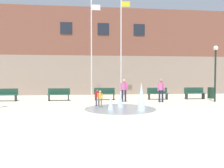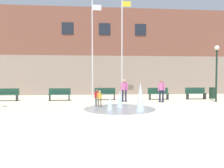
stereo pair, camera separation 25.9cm
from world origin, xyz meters
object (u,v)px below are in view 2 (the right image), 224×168
Objects in this scene: child_with_pink_shirt at (100,97)px; flagpole_left at (93,46)px; park_bench_under_right_flagpole at (105,94)px; park_bench_near_trashcan at (158,93)px; park_bench_left_of_flagpoles at (7,94)px; lamp_post_right_lane at (217,65)px; park_bench_far_right at (196,93)px; flagpole_right at (122,44)px; trash_can at (213,93)px; child_in_fountain at (97,96)px; park_bench_under_left_flagpole at (60,94)px; adult_watching at (124,89)px; teen_by_trashcan at (161,89)px.

flagpole_left is (-0.39, 5.79, 3.75)m from child_with_pink_shirt.
park_bench_under_right_flagpole and park_bench_near_trashcan have the same top height.
flagpole_left is at bearing 17.24° from park_bench_left_of_flagpoles.
park_bench_under_right_flagpole is 8.25m from lamp_post_right_lane.
park_bench_far_right is 1.62× the size of child_with_pink_shirt.
flagpole_right is 9.48× the size of trash_can.
park_bench_near_trashcan is 1.00× the size of park_bench_far_right.
trash_can is (8.74, 0.20, -0.03)m from park_bench_under_right_flagpole.
park_bench_far_right is 7.16m from flagpole_right.
child_in_fountain is 0.12× the size of flagpole_right.
lamp_post_right_lane is at bearing -32.01° from flagpole_right.
flagpole_right is 2.15× the size of lamp_post_right_lane.
park_bench_under_right_flagpole is at bearing -178.69° from trash_can.
flagpole_right is at bearing 12.48° from park_bench_left_of_flagpoles.
flagpole_left is 0.96× the size of flagpole_right.
child_in_fountain reaches higher than park_bench_near_trashcan.
park_bench_under_right_flagpole is at bearing 2.95° from child_with_pink_shirt.
park_bench_under_left_flagpole is 1.00× the size of park_bench_near_trashcan.
flagpole_right is at bearing 49.94° from park_bench_under_right_flagpole.
flagpole_left is at bearing 165.99° from park_bench_far_right.
park_bench_under_left_flagpole is 7.52m from park_bench_near_trashcan.
child_with_pink_shirt is at bearing 82.71° from child_in_fountain.
lamp_post_right_lane reaches higher than park_bench_left_of_flagpoles.
adult_watching is at bearing -8.61° from park_bench_left_of_flagpoles.
park_bench_under_left_flagpole is at bearing -1.65° from park_bench_left_of_flagpoles.
park_bench_left_of_flagpoles is 1.00× the size of park_bench_near_trashcan.
park_bench_under_left_flagpole is 7.41m from teen_by_trashcan.
trash_can is at bearing -55.29° from child_with_pink_shirt.
adult_watching is at bearing -55.49° from flagpole_left.
park_bench_near_trashcan is at bearing 0.22° from park_bench_under_left_flagpole.
flagpole_left is at bearing 14.60° from child_with_pink_shirt.
teen_by_trashcan is 0.40× the size of lamp_post_right_lane.
lamp_post_right_lane is at bearing -26.97° from park_bench_near_trashcan.
lamp_post_right_lane is (11.12, -1.80, 2.10)m from park_bench_under_left_flagpole.
lamp_post_right_lane is at bearing -9.20° from park_bench_under_left_flagpole.
child_in_fountain reaches higher than park_bench_under_left_flagpole.
park_bench_near_trashcan is 6.67m from flagpole_left.
trash_can is at bearing 1.31° from park_bench_under_right_flagpole.
flagpole_left is 2.51m from flagpole_right.
child_with_pink_shirt reaches higher than park_bench_far_right.
child_in_fountain is 6.29m from flagpole_left.
park_bench_under_right_flagpole is 4.38m from flagpole_left.
adult_watching is at bearing -154.51° from child_in_fountain.
park_bench_under_left_flagpole is 12.13m from trash_can.
trash_can is at bearing -13.17° from flagpole_right.
teen_by_trashcan is at bearing 124.46° from adult_watching.
park_bench_left_of_flagpoles is 1.62× the size of child_in_fountain.
park_bench_left_of_flagpoles is 0.19× the size of flagpole_right.
park_bench_far_right is 1.62× the size of child_in_fountain.
adult_watching is 0.19× the size of flagpole_right.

